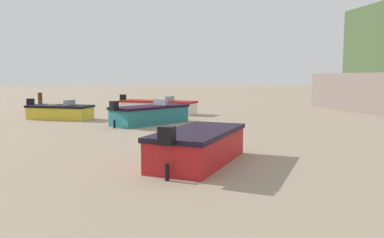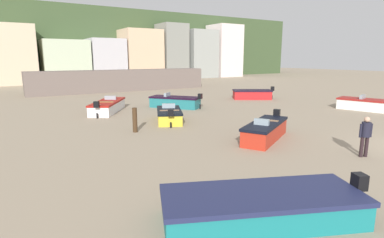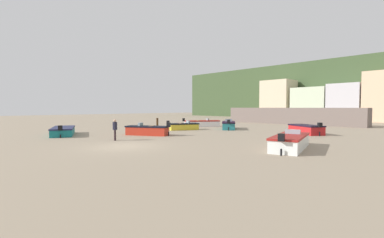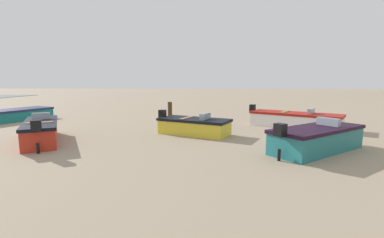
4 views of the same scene
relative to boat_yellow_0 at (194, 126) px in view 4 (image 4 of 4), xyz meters
name	(u,v)px [view 4 (image 4 of 4)]	position (x,y,z in m)	size (l,w,h in m)	color
boat_yellow_0	(194,126)	(0.00, 0.00, 0.00)	(2.68, 3.63, 1.06)	gold
boat_teal_2	(317,139)	(2.86, 4.54, 0.06)	(3.56, 3.98, 1.19)	#206E74
boat_white_3	(295,120)	(-2.24, 5.34, 0.02)	(3.75, 4.73, 1.11)	white
boat_teal_5	(10,115)	(-3.48, -11.64, -0.02)	(5.09, 3.49, 1.04)	#167275
boat_red_6	(41,131)	(1.98, -6.20, 0.05)	(4.02, 2.97, 1.17)	#B52B1A
mooring_post_mid_beach	(170,113)	(-2.80, -1.53, 0.26)	(0.25, 0.25, 1.30)	#3F2B19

